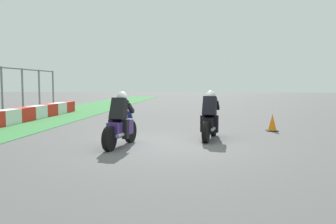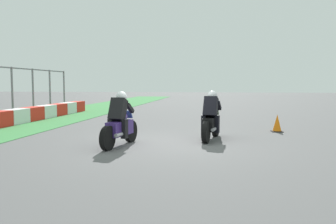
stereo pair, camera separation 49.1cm
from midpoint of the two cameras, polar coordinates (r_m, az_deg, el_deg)
name	(u,v)px [view 1 (the left image)]	position (r m, az deg, el deg)	size (l,w,h in m)	color
ground_plane	(167,143)	(10.14, -1.63, -5.13)	(120.00, 120.00, 0.00)	#565557
rider_lane_a	(210,119)	(10.84, 5.61, -1.20)	(2.03, 0.62, 1.51)	black
rider_lane_b	(121,124)	(9.68, -9.21, -1.93)	(2.03, 0.62, 1.51)	black
traffic_cone	(272,123)	(13.19, 15.66, -1.76)	(0.40, 0.40, 0.62)	black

